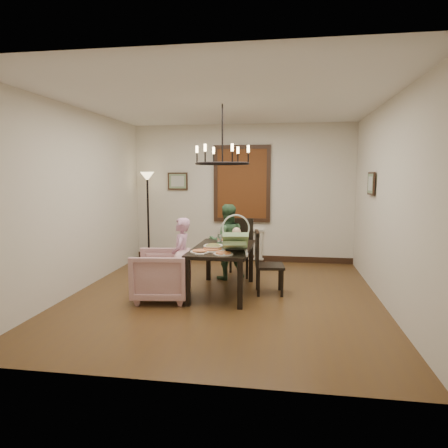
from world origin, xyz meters
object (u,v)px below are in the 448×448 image
(baby_bouncer, at_px, (235,240))
(armchair, at_px, (161,275))
(seated_man, at_px, (227,248))
(elderly_woman, at_px, (181,264))
(chair_right, at_px, (270,262))
(drinking_glass, at_px, (231,242))
(dining_table, at_px, (222,253))
(floor_lamp, at_px, (148,218))
(chair_far, at_px, (239,247))

(baby_bouncer, bearing_deg, armchair, 175.06)
(seated_man, bearing_deg, elderly_woman, 45.75)
(chair_right, height_order, seated_man, seated_man)
(baby_bouncer, height_order, drinking_glass, baby_bouncer)
(dining_table, distance_m, baby_bouncer, 0.54)
(dining_table, distance_m, seated_man, 0.84)
(dining_table, height_order, chair_right, chair_right)
(dining_table, height_order, armchair, armchair)
(elderly_woman, bearing_deg, dining_table, 106.72)
(elderly_woman, bearing_deg, seated_man, 148.29)
(chair_right, height_order, floor_lamp, floor_lamp)
(floor_lamp, bearing_deg, elderly_woman, -59.95)
(chair_far, distance_m, armchair, 1.79)
(drinking_glass, bearing_deg, dining_table, -128.25)
(dining_table, distance_m, elderly_woman, 0.64)
(chair_far, xyz_separation_m, floor_lamp, (-1.98, 0.91, 0.39))
(elderly_woman, bearing_deg, drinking_glass, 113.05)
(dining_table, xyz_separation_m, chair_right, (0.71, 0.08, -0.14))
(seated_man, distance_m, baby_bouncer, 1.32)
(armchair, bearing_deg, floor_lamp, -164.25)
(chair_right, bearing_deg, drinking_glass, 77.59)
(elderly_woman, xyz_separation_m, baby_bouncer, (0.82, -0.17, 0.41))
(baby_bouncer, height_order, floor_lamp, floor_lamp)
(elderly_woman, relative_size, seated_man, 0.90)
(dining_table, relative_size, armchair, 1.93)
(armchair, distance_m, elderly_woman, 0.35)
(armchair, xyz_separation_m, elderly_woman, (0.24, 0.22, 0.13))
(armchair, xyz_separation_m, seated_man, (0.77, 1.28, 0.18))
(dining_table, bearing_deg, floor_lamp, 134.31)
(dining_table, xyz_separation_m, baby_bouncer, (0.25, -0.40, 0.27))
(chair_right, height_order, armchair, chair_right)
(chair_right, xyz_separation_m, floor_lamp, (-2.57, 1.90, 0.42))
(baby_bouncer, relative_size, floor_lamp, 0.31)
(seated_man, xyz_separation_m, drinking_glass, (0.16, -0.69, 0.23))
(armchair, bearing_deg, dining_table, 111.52)
(armchair, height_order, elderly_woman, elderly_woman)
(elderly_woman, relative_size, floor_lamp, 0.54)
(elderly_woman, relative_size, baby_bouncer, 1.70)
(elderly_woman, xyz_separation_m, seated_man, (0.53, 1.06, 0.05))
(chair_right, bearing_deg, baby_bouncer, 129.37)
(chair_right, relative_size, drinking_glass, 7.69)
(armchair, distance_m, seated_man, 1.51)
(elderly_woman, bearing_deg, chair_far, 146.31)
(drinking_glass, distance_m, floor_lamp, 2.70)
(chair_right, distance_m, seated_man, 1.07)
(chair_far, relative_size, armchair, 1.30)
(seated_man, bearing_deg, dining_table, 75.66)
(armchair, height_order, baby_bouncer, baby_bouncer)
(dining_table, xyz_separation_m, floor_lamp, (-1.86, 1.98, 0.28))
(chair_right, height_order, elderly_woman, elderly_woman)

